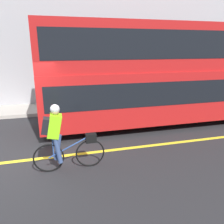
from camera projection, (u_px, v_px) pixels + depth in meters
The scene contains 7 objects.
ground_plane at pixel (13, 159), 5.91m from camera, with size 80.00×80.00×0.00m, color #232326.
road_center_line at pixel (12, 162), 5.75m from camera, with size 50.00×0.14×0.01m, color yellow.
sidewalk_curb at pixel (30, 110), 10.30m from camera, with size 60.00×1.92×0.15m.
building_facade at pixel (22, 7), 10.03m from camera, with size 60.00×0.30×9.37m.
bus at pixel (167, 70), 8.39m from camera, with size 9.52×2.54×3.71m.
cyclist_on_bike at pixel (61, 136), 5.13m from camera, with size 1.73×0.32×1.67m.
street_sign_post at pixel (169, 74), 11.50m from camera, with size 0.36×0.09×2.55m.
Camera 1 is at (1.25, -5.81, 2.89)m, focal length 35.00 mm.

